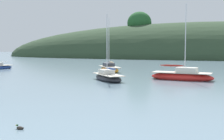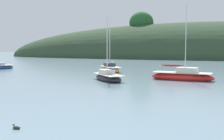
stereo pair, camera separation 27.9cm
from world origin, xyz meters
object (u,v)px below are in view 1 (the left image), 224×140
(duck_trailing, at_px, (20,128))
(sailboat_grey_yawl, at_px, (182,76))
(sailboat_navy_dinghy, at_px, (108,77))
(sailboat_red_portside, at_px, (109,69))

(duck_trailing, bearing_deg, sailboat_grey_yawl, 79.67)
(sailboat_navy_dinghy, distance_m, duck_trailing, 18.02)
(sailboat_red_portside, relative_size, sailboat_navy_dinghy, 1.11)
(sailboat_red_portside, relative_size, duck_trailing, 18.84)
(sailboat_red_portside, bearing_deg, duck_trailing, -75.23)
(sailboat_red_portside, xyz_separation_m, duck_trailing, (7.42, -28.17, -0.33))
(sailboat_red_portside, height_order, duck_trailing, sailboat_red_portside)
(sailboat_navy_dinghy, height_order, duck_trailing, sailboat_navy_dinghy)
(sailboat_red_portside, xyz_separation_m, sailboat_navy_dinghy, (4.09, -10.46, -0.03))
(sailboat_grey_yawl, xyz_separation_m, duck_trailing, (-3.87, -21.22, -0.36))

